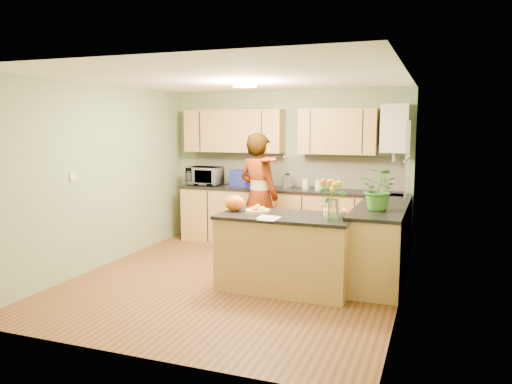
% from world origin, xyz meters
% --- Properties ---
extents(floor, '(4.50, 4.50, 0.00)m').
position_xyz_m(floor, '(0.00, 0.00, 0.00)').
color(floor, '#573219').
rests_on(floor, ground).
extents(ceiling, '(4.00, 4.50, 0.02)m').
position_xyz_m(ceiling, '(0.00, 0.00, 2.50)').
color(ceiling, white).
rests_on(ceiling, wall_back).
extents(wall_back, '(4.00, 0.02, 2.50)m').
position_xyz_m(wall_back, '(0.00, 2.25, 1.25)').
color(wall_back, gray).
rests_on(wall_back, floor).
extents(wall_front, '(4.00, 0.02, 2.50)m').
position_xyz_m(wall_front, '(0.00, -2.25, 1.25)').
color(wall_front, gray).
rests_on(wall_front, floor).
extents(wall_left, '(0.02, 4.50, 2.50)m').
position_xyz_m(wall_left, '(-2.00, 0.00, 1.25)').
color(wall_left, gray).
rests_on(wall_left, floor).
extents(wall_right, '(0.02, 4.50, 2.50)m').
position_xyz_m(wall_right, '(2.00, 0.00, 1.25)').
color(wall_right, gray).
rests_on(wall_right, floor).
extents(back_counter, '(3.64, 0.62, 0.94)m').
position_xyz_m(back_counter, '(0.10, 1.95, 0.47)').
color(back_counter, '#B08046').
rests_on(back_counter, floor).
extents(right_counter, '(0.62, 2.24, 0.94)m').
position_xyz_m(right_counter, '(1.70, 0.85, 0.47)').
color(right_counter, '#B08046').
rests_on(right_counter, floor).
extents(splashback, '(3.60, 0.02, 0.52)m').
position_xyz_m(splashback, '(0.10, 2.23, 1.20)').
color(splashback, beige).
rests_on(splashback, back_counter).
extents(upper_cabinets, '(3.20, 0.34, 0.70)m').
position_xyz_m(upper_cabinets, '(-0.18, 2.08, 1.85)').
color(upper_cabinets, '#B08046').
rests_on(upper_cabinets, wall_back).
extents(boiler, '(0.40, 0.30, 0.86)m').
position_xyz_m(boiler, '(1.70, 2.09, 1.90)').
color(boiler, silver).
rests_on(boiler, wall_back).
extents(window_right, '(0.01, 1.30, 1.05)m').
position_xyz_m(window_right, '(1.99, 0.60, 1.55)').
color(window_right, silver).
rests_on(window_right, wall_right).
extents(light_switch, '(0.02, 0.09, 0.09)m').
position_xyz_m(light_switch, '(-1.99, -0.60, 1.30)').
color(light_switch, silver).
rests_on(light_switch, wall_left).
extents(ceiling_lamp, '(0.30, 0.30, 0.07)m').
position_xyz_m(ceiling_lamp, '(0.00, 0.30, 2.46)').
color(ceiling_lamp, '#FFEABF').
rests_on(ceiling_lamp, ceiling).
extents(peninsula_island, '(1.57, 0.81, 0.90)m').
position_xyz_m(peninsula_island, '(0.68, -0.12, 0.45)').
color(peninsula_island, '#B08046').
rests_on(peninsula_island, floor).
extents(fruit_dish, '(0.29, 0.29, 0.10)m').
position_xyz_m(fruit_dish, '(0.33, -0.12, 0.94)').
color(fruit_dish, '#F0E3C0').
rests_on(fruit_dish, peninsula_island).
extents(orange_bowl, '(0.25, 0.25, 0.15)m').
position_xyz_m(orange_bowl, '(1.23, 0.03, 0.97)').
color(orange_bowl, '#F0E3C0').
rests_on(orange_bowl, peninsula_island).
extents(flower_vase, '(0.28, 0.28, 0.52)m').
position_xyz_m(flower_vase, '(1.28, -0.30, 1.25)').
color(flower_vase, silver).
rests_on(flower_vase, peninsula_island).
extents(orange_bag, '(0.31, 0.29, 0.19)m').
position_xyz_m(orange_bag, '(0.01, -0.07, 1.00)').
color(orange_bag, orange).
rests_on(orange_bag, peninsula_island).
extents(papers, '(0.20, 0.27, 0.01)m').
position_xyz_m(papers, '(0.58, -0.42, 0.91)').
color(papers, white).
rests_on(papers, peninsula_island).
extents(violinist, '(0.79, 0.65, 1.84)m').
position_xyz_m(violinist, '(-0.10, 1.09, 0.92)').
color(violinist, '#E3B08B').
rests_on(violinist, floor).
extents(violin, '(0.57, 0.50, 0.14)m').
position_xyz_m(violin, '(0.10, 0.87, 1.47)').
color(violin, '#4D0E04').
rests_on(violin, violinist).
extents(microwave, '(0.56, 0.39, 0.31)m').
position_xyz_m(microwave, '(-1.37, 1.91, 1.09)').
color(microwave, silver).
rests_on(microwave, back_counter).
extents(blue_box, '(0.38, 0.32, 0.27)m').
position_xyz_m(blue_box, '(-0.73, 1.98, 1.07)').
color(blue_box, navy).
rests_on(blue_box, back_counter).
extents(kettle, '(0.15, 0.15, 0.29)m').
position_xyz_m(kettle, '(0.07, 1.97, 1.06)').
color(kettle, '#B8B7BC').
rests_on(kettle, back_counter).
extents(jar_cream, '(0.12, 0.12, 0.16)m').
position_xyz_m(jar_cream, '(0.37, 1.98, 1.02)').
color(jar_cream, '#F0E3C0').
rests_on(jar_cream, back_counter).
extents(jar_white, '(0.13, 0.13, 0.16)m').
position_xyz_m(jar_white, '(0.60, 1.88, 1.02)').
color(jar_white, silver).
rests_on(jar_white, back_counter).
extents(potted_plant, '(0.58, 0.54, 0.51)m').
position_xyz_m(potted_plant, '(1.70, 0.35, 1.20)').
color(potted_plant, '#347125').
rests_on(potted_plant, right_counter).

